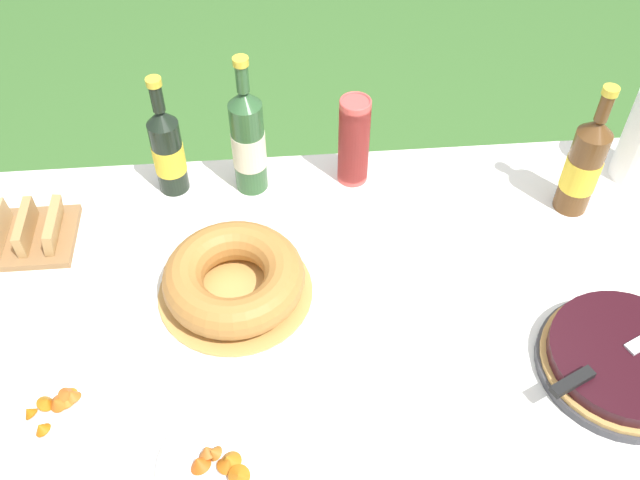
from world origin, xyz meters
TOP-DOWN VIEW (x-y plane):
  - ground_plane at (0.00, 0.00)m, footprint 16.00×16.00m
  - garden_table at (0.00, 0.00)m, footprint 1.88×0.95m
  - tablecloth at (0.00, 0.00)m, footprint 1.89×0.96m
  - berry_tart at (0.51, -0.19)m, footprint 0.32×0.32m
  - serving_knife at (0.48, -0.20)m, footprint 0.35×0.18m
  - bundt_cake at (-0.22, 0.06)m, footprint 0.32×0.32m
  - cup_stack at (0.06, 0.39)m, footprint 0.07×0.07m
  - cider_bottle_green at (-0.18, 0.38)m, footprint 0.08×0.08m
  - cider_bottle_amber at (0.56, 0.25)m, footprint 0.08×0.08m
  - juice_bottle_red at (-0.36, 0.39)m, footprint 0.07×0.07m
  - snack_plate_near at (-0.24, -0.32)m, footprint 0.23×0.23m
  - snack_plate_left at (-0.53, -0.18)m, footprint 0.22×0.22m
  - bread_board at (-0.70, 0.25)m, footprint 0.26×0.18m

SIDE VIEW (x-z plane):
  - ground_plane at x=0.00m, z-range 0.00..0.00m
  - garden_table at x=0.00m, z-range 0.32..1.09m
  - tablecloth at x=0.00m, z-range 0.71..0.81m
  - snack_plate_near at x=-0.24m, z-range 0.76..0.81m
  - snack_plate_left at x=-0.53m, z-range 0.76..0.81m
  - bread_board at x=-0.70m, z-range 0.76..0.84m
  - berry_tart at x=0.51m, z-range 0.78..0.83m
  - bundt_cake at x=-0.22m, z-range 0.78..0.87m
  - serving_knife at x=0.48m, z-range 0.83..0.85m
  - cup_stack at x=0.06m, z-range 0.78..1.00m
  - juice_bottle_red at x=-0.36m, z-range 0.74..1.04m
  - cider_bottle_amber at x=0.56m, z-range 0.74..1.07m
  - cider_bottle_green at x=-0.18m, z-range 0.74..1.09m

